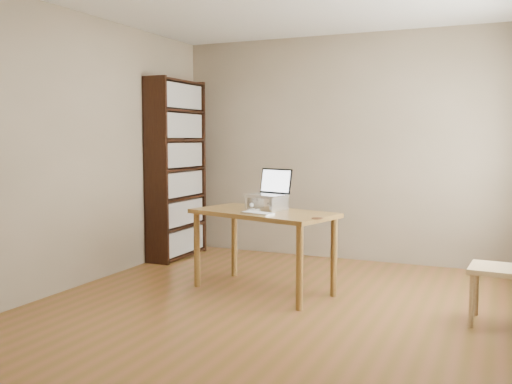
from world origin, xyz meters
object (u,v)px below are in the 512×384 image
Objects in this scene: bookshelf at (177,169)px; keyboard at (258,213)px; desk at (263,222)px; cat at (267,203)px; chair at (508,263)px; laptop at (269,189)px.

keyboard is at bearing -37.84° from bookshelf.
bookshelf is 1.88m from desk.
cat is (1.52, -0.89, -0.24)m from bookshelf.
desk is at bearing 179.44° from chair.
keyboard is (0.04, -0.36, -0.18)m from laptop.
chair is at bearing 19.74° from keyboard.
cat is at bearing 176.46° from chair.
bookshelf is 1.46× the size of desk.
cat is 2.12m from chair.
chair reaches higher than keyboard.
keyboard reaches higher than desk.
desk is at bearing -33.15° from bookshelf.
bookshelf is at bearing 160.33° from keyboard.
chair reaches higher than cat.
laptop is 0.86× the size of cat.
desk is (1.54, -1.00, -0.41)m from bookshelf.
bookshelf reaches higher than laptop.
chair is (3.60, -1.17, -0.56)m from bookshelf.
keyboard is at bearing -62.79° from cat.
bookshelf is at bearing 166.04° from chair.
chair is (2.08, -0.28, -0.32)m from cat.
bookshelf is 6.53× the size of keyboard.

